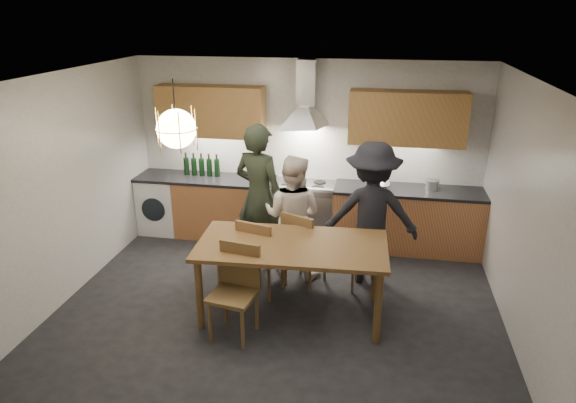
% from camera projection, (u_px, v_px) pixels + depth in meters
% --- Properties ---
extents(ground, '(5.00, 5.00, 0.00)m').
position_uv_depth(ground, '(277.00, 312.00, 5.84)').
color(ground, black).
rests_on(ground, ground).
extents(room_shell, '(5.02, 4.52, 2.61)m').
position_uv_depth(room_shell, '(276.00, 168.00, 5.24)').
color(room_shell, white).
rests_on(room_shell, ground).
extents(counter_run, '(5.00, 0.62, 0.90)m').
position_uv_depth(counter_run, '(305.00, 212.00, 7.48)').
color(counter_run, '#C37C4B').
rests_on(counter_run, ground).
extents(range_stove, '(0.90, 0.60, 0.92)m').
position_uv_depth(range_stove, '(303.00, 213.00, 7.48)').
color(range_stove, silver).
rests_on(range_stove, ground).
extents(wall_fixtures, '(4.30, 0.54, 1.10)m').
position_uv_depth(wall_fixtures, '(306.00, 114.00, 7.08)').
color(wall_fixtures, '#BA8747').
rests_on(wall_fixtures, ground).
extents(pendant_lamp, '(0.43, 0.43, 0.70)m').
position_uv_depth(pendant_lamp, '(176.00, 129.00, 5.18)').
color(pendant_lamp, black).
rests_on(pendant_lamp, ground).
extents(dining_table, '(2.09, 1.12, 0.86)m').
position_uv_depth(dining_table, '(292.00, 252.00, 5.56)').
color(dining_table, brown).
rests_on(dining_table, ground).
extents(chair_back_left, '(0.54, 0.54, 0.98)m').
position_uv_depth(chair_back_left, '(258.00, 253.00, 5.99)').
color(chair_back_left, brown).
rests_on(chair_back_left, ground).
extents(chair_back_mid, '(0.58, 0.58, 0.98)m').
position_uv_depth(chair_back_mid, '(302.00, 245.00, 6.21)').
color(chair_back_mid, brown).
rests_on(chair_back_mid, ground).
extents(chair_back_right, '(0.40, 0.40, 0.81)m').
position_uv_depth(chair_back_right, '(367.00, 258.00, 6.09)').
color(chair_back_right, brown).
rests_on(chair_back_right, ground).
extents(chair_front, '(0.52, 0.52, 0.99)m').
position_uv_depth(chair_front, '(236.00, 284.00, 5.31)').
color(chair_front, brown).
rests_on(chair_front, ground).
extents(person_left, '(0.82, 0.68, 1.92)m').
position_uv_depth(person_left, '(259.00, 196.00, 6.63)').
color(person_left, black).
rests_on(person_left, ground).
extents(person_mid, '(0.86, 0.72, 1.58)m').
position_uv_depth(person_mid, '(293.00, 216.00, 6.45)').
color(person_mid, beige).
rests_on(person_mid, ground).
extents(person_right, '(1.20, 0.75, 1.79)m').
position_uv_depth(person_right, '(371.00, 214.00, 6.24)').
color(person_right, black).
rests_on(person_right, ground).
extents(mixing_bowl, '(0.29, 0.29, 0.07)m').
position_uv_depth(mixing_bowl, '(379.00, 185.00, 7.13)').
color(mixing_bowl, silver).
rests_on(mixing_bowl, counter_run).
extents(stock_pot, '(0.20, 0.20, 0.13)m').
position_uv_depth(stock_pot, '(432.00, 185.00, 7.04)').
color(stock_pot, silver).
rests_on(stock_pot, counter_run).
extents(wine_bottles, '(0.56, 0.08, 0.33)m').
position_uv_depth(wine_bottles, '(202.00, 165.00, 7.60)').
color(wine_bottles, black).
rests_on(wine_bottles, counter_run).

